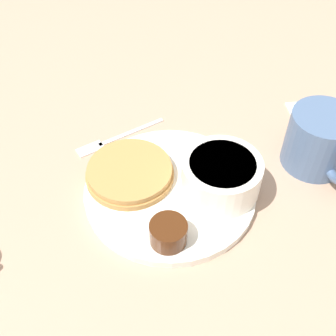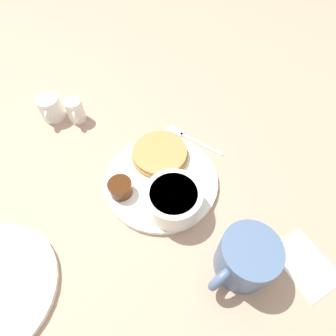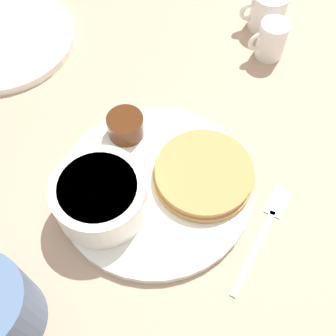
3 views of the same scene
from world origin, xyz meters
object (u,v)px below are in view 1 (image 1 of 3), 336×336
Objects in this scene: plate at (170,190)px; bowl at (221,175)px; fork at (111,140)px; coffee_mug at (320,141)px.

bowl reaches higher than plate.
plate reaches higher than fork.
coffee_mug is at bearing -146.62° from bowl.
fork is at bearing 1.67° from coffee_mug.
plate is 1.94× the size of coffee_mug.
coffee_mug is at bearing -153.94° from plate.
bowl is at bearing -171.18° from plate.
plate is 0.23m from coffee_mug.
plate is 0.08m from bowl.
bowl is at bearing 156.25° from fork.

